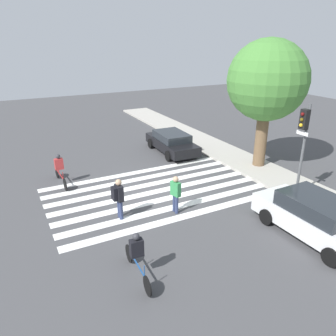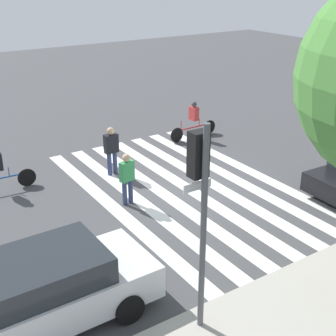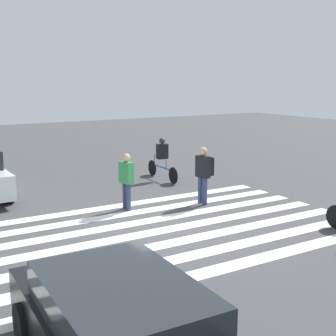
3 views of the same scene
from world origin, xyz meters
The scene contains 6 objects.
ground_plane centered at (0.00, 0.00, 0.00)m, with size 60.00×60.00×0.00m, color #444447.
crosswalk_stripes centered at (0.00, 0.00, 0.00)m, with size 5.74×10.00×0.01m.
pedestrian_adult_blue_shirt centered at (1.54, -2.35, 1.01)m, with size 0.49×0.41×1.72m.
pedestrian_child_with_backpack centered at (2.15, -0.09, 0.92)m, with size 0.49×0.30×1.64m.
cyclist_near_curb centered at (5.16, -3.05, 0.86)m, with size 2.27×0.41×1.57m.
car_parked_silver_sedan centered at (-4.77, 3.42, 0.68)m, with size 4.48×2.07×1.31m.
Camera 3 is at (-9.53, 5.65, 3.70)m, focal length 50.00 mm.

